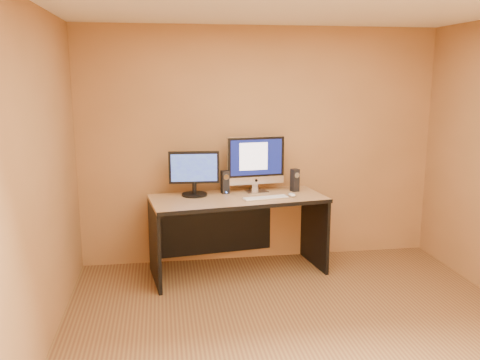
# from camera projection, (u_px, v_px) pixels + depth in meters

# --- Properties ---
(floor) EXTENTS (4.00, 4.00, 0.00)m
(floor) POSITION_uv_depth(u_px,v_px,m) (309.00, 344.00, 3.99)
(floor) COLOR brown
(floor) RESTS_ON ground
(walls) EXTENTS (4.00, 4.00, 2.60)m
(walls) POSITION_uv_depth(u_px,v_px,m) (314.00, 183.00, 3.73)
(walls) COLOR #A47142
(walls) RESTS_ON ground
(desk) EXTENTS (1.88, 1.02, 0.83)m
(desk) POSITION_uv_depth(u_px,v_px,m) (238.00, 235.00, 5.38)
(desk) COLOR #A98054
(desk) RESTS_ON ground
(imac) EXTENTS (0.66, 0.31, 0.62)m
(imac) POSITION_uv_depth(u_px,v_px,m) (257.00, 164.00, 5.46)
(imac) COLOR #B4B5B9
(imac) RESTS_ON desk
(second_monitor) EXTENTS (0.55, 0.30, 0.47)m
(second_monitor) POSITION_uv_depth(u_px,v_px,m) (194.00, 174.00, 5.31)
(second_monitor) COLOR black
(second_monitor) RESTS_ON desk
(speaker_left) EXTENTS (0.09, 0.10, 0.25)m
(speaker_left) POSITION_uv_depth(u_px,v_px,m) (225.00, 182.00, 5.43)
(speaker_left) COLOR black
(speaker_left) RESTS_ON desk
(speaker_right) EXTENTS (0.10, 0.10, 0.25)m
(speaker_right) POSITION_uv_depth(u_px,v_px,m) (295.00, 180.00, 5.53)
(speaker_right) COLOR black
(speaker_right) RESTS_ON desk
(keyboard) EXTENTS (0.50, 0.21, 0.02)m
(keyboard) POSITION_uv_depth(u_px,v_px,m) (266.00, 198.00, 5.21)
(keyboard) COLOR silver
(keyboard) RESTS_ON desk
(mouse) EXTENTS (0.09, 0.12, 0.04)m
(mouse) POSITION_uv_depth(u_px,v_px,m) (292.00, 195.00, 5.30)
(mouse) COLOR white
(mouse) RESTS_ON desk
(cable_a) EXTENTS (0.10, 0.23, 0.01)m
(cable_a) POSITION_uv_depth(u_px,v_px,m) (263.00, 190.00, 5.62)
(cable_a) COLOR black
(cable_a) RESTS_ON desk
(cable_b) EXTENTS (0.05, 0.20, 0.01)m
(cable_b) POSITION_uv_depth(u_px,v_px,m) (250.00, 190.00, 5.62)
(cable_b) COLOR black
(cable_b) RESTS_ON desk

